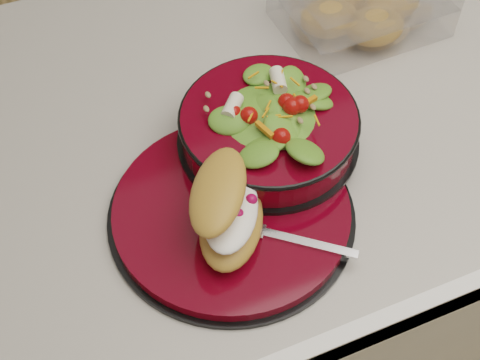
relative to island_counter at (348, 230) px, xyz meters
name	(u,v)px	position (x,y,z in m)	size (l,w,h in m)	color
island_counter	(348,230)	(0.00, 0.00, 0.00)	(1.24, 0.74, 0.90)	silver
dinner_plate	(232,212)	(-0.32, -0.16, 0.46)	(0.31, 0.31, 0.02)	black
salad_bowl	(269,123)	(-0.23, -0.08, 0.50)	(0.24, 0.24, 0.10)	black
croissant	(229,209)	(-0.33, -0.19, 0.50)	(0.13, 0.17, 0.08)	#C3873B
fork	(291,239)	(-0.27, -0.24, 0.47)	(0.12, 0.11, 0.00)	silver
pastry_box	(362,2)	(0.01, 0.10, 0.49)	(0.25, 0.18, 0.09)	white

